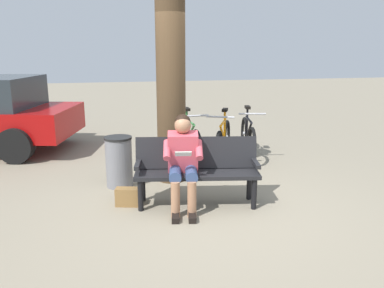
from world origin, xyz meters
name	(u,v)px	position (x,y,z in m)	size (l,w,h in m)	color
ground_plane	(213,208)	(0.00, 0.00, 0.00)	(40.00, 40.00, 0.00)	gray
bench	(197,166)	(0.16, -0.24, 0.51)	(1.66, 0.75, 0.87)	black
person_reading	(183,158)	(0.36, -0.11, 0.66)	(0.54, 0.81, 1.20)	#D84C59
handbag	(127,197)	(1.06, -0.32, 0.12)	(0.30, 0.14, 0.24)	olive
tree_trunk	(171,80)	(0.32, -1.25, 1.54)	(0.43, 0.43, 3.09)	#4C3823
litter_bin	(119,162)	(1.13, -1.11, 0.38)	(0.41, 0.41, 0.75)	slate
bicycle_green	(248,137)	(-1.32, -2.30, 0.36)	(0.53, 1.65, 0.94)	black
bicycle_purple	(223,141)	(-0.76, -2.09, 0.36)	(0.78, 1.55, 0.94)	black
bicycle_red	(189,140)	(-0.19, -2.32, 0.36)	(0.48, 1.68, 0.94)	black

